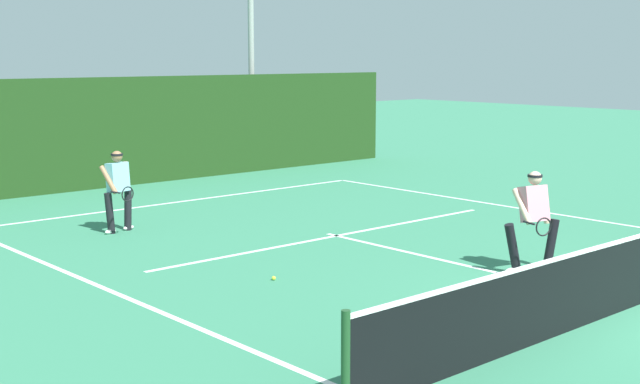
{
  "coord_description": "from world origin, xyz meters",
  "views": [
    {
      "loc": [
        -10.9,
        -5.63,
        3.43
      ],
      "look_at": [
        -0.84,
        5.68,
        1.0
      ],
      "focal_mm": 47.96,
      "sensor_mm": 36.0,
      "label": 1
    }
  ],
  "objects_px": {
    "tennis_ball": "(274,278)",
    "player_near": "(534,217)",
    "player_far": "(118,188)",
    "light_pole": "(251,15)"
  },
  "relations": [
    {
      "from": "tennis_ball",
      "to": "player_near",
      "type": "bearing_deg",
      "value": -33.76
    },
    {
      "from": "player_near",
      "to": "player_far",
      "type": "height_order",
      "value": "player_near"
    },
    {
      "from": "player_near",
      "to": "player_far",
      "type": "xyz_separation_m",
      "value": [
        -3.44,
        7.18,
        -0.01
      ]
    },
    {
      "from": "player_far",
      "to": "light_pole",
      "type": "distance_m",
      "value": 10.75
    },
    {
      "from": "tennis_ball",
      "to": "light_pole",
      "type": "distance_m",
      "value": 14.38
    },
    {
      "from": "player_far",
      "to": "light_pole",
      "type": "bearing_deg",
      "value": -154.64
    },
    {
      "from": "player_near",
      "to": "tennis_ball",
      "type": "distance_m",
      "value": 4.24
    },
    {
      "from": "player_far",
      "to": "tennis_ball",
      "type": "bearing_deg",
      "value": 77.31
    },
    {
      "from": "light_pole",
      "to": "player_far",
      "type": "bearing_deg",
      "value": -142.15
    },
    {
      "from": "player_near",
      "to": "player_far",
      "type": "bearing_deg",
      "value": -47.94
    }
  ]
}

